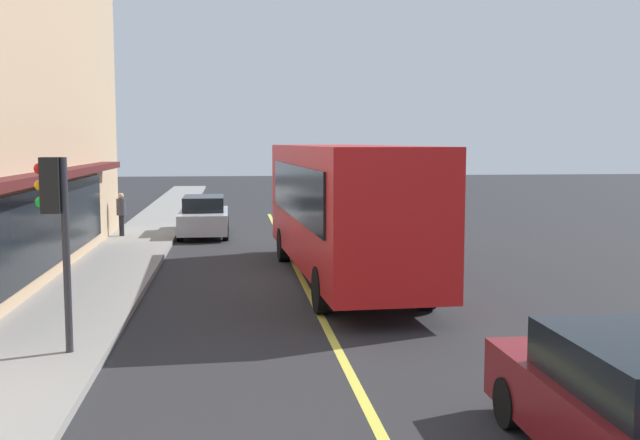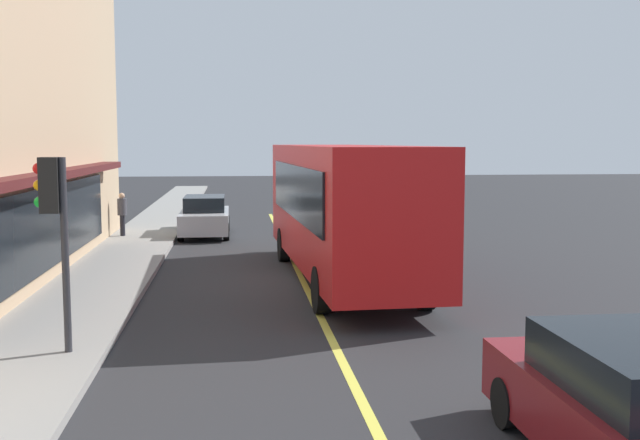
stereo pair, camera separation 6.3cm
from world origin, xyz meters
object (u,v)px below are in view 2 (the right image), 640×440
object	(u,v)px
traffic_light	(54,208)
car_maroon	(630,409)
bus	(342,205)
car_silver	(205,217)
pedestrian_waiting	(122,210)

from	to	relation	value
traffic_light	car_maroon	size ratio (longest dim) A/B	0.74
bus	car_silver	world-z (taller)	bus
car_maroon	car_silver	xyz separation A→B (m)	(21.42, 5.36, 0.00)
car_silver	pedestrian_waiting	xyz separation A→B (m)	(-0.82, 2.97, 0.35)
pedestrian_waiting	car_maroon	bearing A→B (deg)	-157.98
bus	traffic_light	xyz separation A→B (m)	(-6.52, 5.65, 0.55)
bus	pedestrian_waiting	bearing A→B (deg)	37.37
car_maroon	pedestrian_waiting	xyz separation A→B (m)	(20.60, 8.33, 0.35)
bus	car_maroon	bearing A→B (deg)	-172.82
car_silver	pedestrian_waiting	distance (m)	3.10
bus	car_maroon	world-z (taller)	bus
car_maroon	pedestrian_waiting	world-z (taller)	pedestrian_waiting
traffic_light	pedestrian_waiting	distance (m)	15.63
bus	car_silver	size ratio (longest dim) A/B	2.61
bus	pedestrian_waiting	size ratio (longest dim) A/B	7.09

